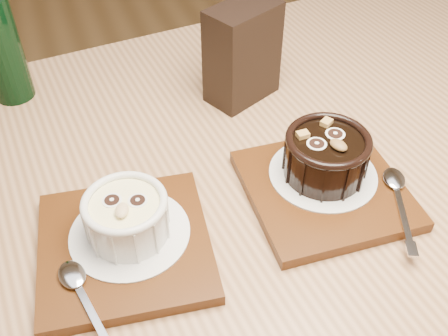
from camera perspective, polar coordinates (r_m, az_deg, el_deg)
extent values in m
cube|color=#8B5F3C|center=(0.66, 2.30, -3.01)|extent=(1.28, 0.92, 0.04)
cylinder|color=#8B5F3C|center=(1.37, 15.65, 2.97)|extent=(0.06, 0.06, 0.71)
cube|color=#50270D|center=(0.58, -10.71, -8.35)|extent=(0.20, 0.20, 0.01)
cylinder|color=white|center=(0.58, -10.21, -6.95)|extent=(0.13, 0.13, 0.00)
cylinder|color=white|center=(0.56, -10.49, -5.43)|extent=(0.08, 0.08, 0.04)
cylinder|color=#FFF29B|center=(0.54, -10.77, -3.95)|extent=(0.07, 0.07, 0.00)
torus|color=white|center=(0.54, -10.82, -3.70)|extent=(0.09, 0.09, 0.01)
cylinder|color=black|center=(0.55, -12.11, -3.41)|extent=(0.02, 0.02, 0.00)
cylinder|color=black|center=(0.54, -9.39, -3.46)|extent=(0.02, 0.02, 0.00)
ellipsoid|color=tan|center=(0.53, -11.07, -4.55)|extent=(0.02, 0.02, 0.01)
cube|color=#50270D|center=(0.64, 10.88, -2.32)|extent=(0.19, 0.19, 0.01)
cylinder|color=white|center=(0.64, 10.71, -0.61)|extent=(0.13, 0.13, 0.00)
cylinder|color=black|center=(0.63, 11.01, 1.10)|extent=(0.09, 0.09, 0.05)
cylinder|color=black|center=(0.61, 11.30, 2.76)|extent=(0.08, 0.08, 0.00)
torus|color=black|center=(0.61, 11.34, 3.01)|extent=(0.10, 0.10, 0.01)
cylinder|color=black|center=(0.60, 10.07, 2.66)|extent=(0.02, 0.02, 0.00)
cylinder|color=black|center=(0.62, 12.02, 3.70)|extent=(0.02, 0.02, 0.00)
ellipsoid|color=brown|center=(0.60, 12.36, 2.45)|extent=(0.02, 0.03, 0.01)
cube|color=#9F6F34|center=(0.61, 8.57, 3.62)|extent=(0.01, 0.01, 0.01)
cube|color=#9F6F34|center=(0.63, 11.10, 4.90)|extent=(0.02, 0.02, 0.01)
cube|color=black|center=(0.75, 2.02, 12.34)|extent=(0.12, 0.10, 0.14)
cylinder|color=black|center=(0.81, -23.06, 11.70)|extent=(0.06, 0.06, 0.15)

